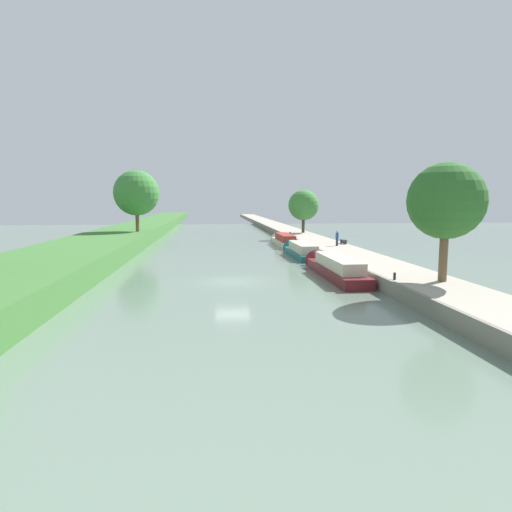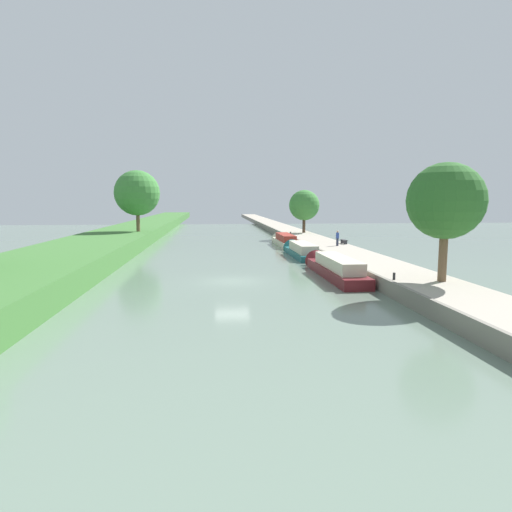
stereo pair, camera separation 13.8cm
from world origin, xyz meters
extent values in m
plane|color=slate|center=(0.00, 0.00, 0.00)|extent=(160.00, 160.00, 0.00)
cube|color=#3D7033|center=(-13.83, 0.00, 0.85)|extent=(8.71, 260.00, 1.70)
cube|color=#A89E8E|center=(11.72, 0.00, 0.47)|extent=(4.50, 260.00, 0.94)
cube|color=gray|center=(9.35, 0.00, 0.49)|extent=(0.25, 260.00, 0.99)
cube|color=maroon|center=(7.95, 0.77, 0.38)|extent=(2.06, 11.04, 0.77)
cube|color=beige|center=(7.95, 0.22, 1.20)|extent=(1.69, 7.73, 0.86)
cone|color=maroon|center=(7.95, 6.91, 0.38)|extent=(1.95, 1.23, 1.95)
cube|color=#195B60|center=(7.90, 13.48, 0.30)|extent=(2.11, 9.70, 0.59)
cube|color=beige|center=(7.90, 12.99, 1.03)|extent=(1.73, 6.79, 0.88)
cone|color=#195B60|center=(7.90, 18.96, 0.30)|extent=(2.00, 1.26, 2.00)
cube|color=beige|center=(7.96, 24.87, 0.37)|extent=(1.92, 10.19, 0.73)
cube|color=maroon|center=(7.96, 24.36, 1.14)|extent=(1.57, 7.13, 0.82)
cone|color=beige|center=(7.96, 30.54, 0.37)|extent=(1.82, 1.15, 1.82)
cylinder|color=brown|center=(12.46, -6.47, 2.74)|extent=(0.51, 0.51, 3.60)
sphere|color=#2D6628|center=(12.46, -6.47, 5.80)|extent=(4.58, 4.58, 4.58)
cylinder|color=#4C3828|center=(12.59, 35.22, 2.40)|extent=(0.46, 0.46, 2.92)
sphere|color=#3D7F38|center=(12.59, 35.22, 5.14)|extent=(4.63, 4.63, 4.63)
cylinder|color=brown|center=(-11.33, 29.27, 3.44)|extent=(0.48, 0.48, 3.49)
sphere|color=#3D7F38|center=(-11.33, 29.27, 6.84)|extent=(6.02, 6.02, 6.02)
cylinder|color=#282D42|center=(12.13, 15.13, 1.35)|extent=(0.26, 0.26, 0.82)
cylinder|color=#28428E|center=(12.13, 15.13, 2.07)|extent=(0.34, 0.34, 0.62)
sphere|color=tan|center=(12.13, 15.13, 2.49)|extent=(0.22, 0.22, 0.22)
cylinder|color=black|center=(9.77, -5.72, 1.16)|extent=(0.16, 0.16, 0.45)
cylinder|color=black|center=(9.77, 30.91, 1.16)|extent=(0.16, 0.16, 0.45)
cube|color=#333338|center=(13.52, 16.74, 1.14)|extent=(0.40, 0.08, 0.41)
cube|color=#333338|center=(13.52, 17.94, 1.14)|extent=(0.40, 0.08, 0.41)
cube|color=#38383D|center=(13.52, 17.34, 1.38)|extent=(0.44, 1.50, 0.06)
camera|label=1|loc=(-1.53, -31.87, 5.80)|focal=31.21mm
camera|label=2|loc=(-1.40, -31.88, 5.80)|focal=31.21mm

